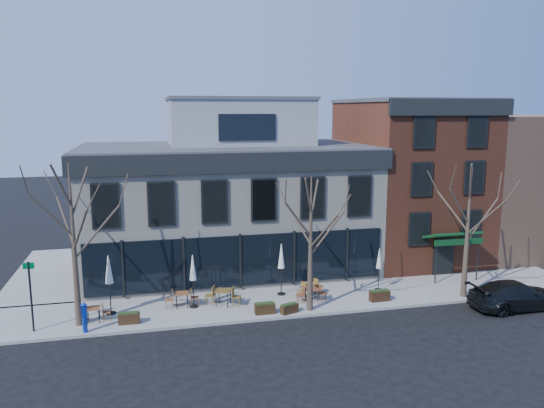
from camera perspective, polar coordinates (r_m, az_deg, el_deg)
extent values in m
plane|color=black|center=(31.24, -3.43, -9.45)|extent=(120.00, 120.00, 0.00)
cube|color=gray|center=(29.95, 3.53, -10.18)|extent=(33.50, 4.70, 0.15)
cube|color=gray|center=(37.07, -22.64, -6.94)|extent=(4.50, 12.00, 0.15)
cube|color=beige|center=(34.97, -4.90, -0.54)|extent=(18.00, 10.00, 8.00)
cube|color=#47474C|center=(34.45, -5.00, 6.09)|extent=(18.30, 10.30, 0.30)
cube|color=black|center=(29.46, -3.54, 4.44)|extent=(18.30, 0.25, 1.10)
cube|color=black|center=(34.39, -20.25, 4.66)|extent=(0.25, 10.30, 1.10)
cube|color=black|center=(30.60, -3.44, -6.13)|extent=(17.20, 0.12, 3.00)
cube|color=black|center=(34.36, -19.77, -4.90)|extent=(0.12, 7.50, 3.00)
cube|color=gray|center=(35.52, -3.66, 8.73)|extent=(9.00, 6.50, 3.00)
cube|color=brown|center=(38.77, 14.45, 2.47)|extent=(8.00, 10.00, 11.00)
cube|color=#47474C|center=(38.45, 14.82, 10.69)|extent=(8.20, 10.20, 0.25)
cube|color=black|center=(34.01, 18.88, 9.84)|extent=(8.20, 0.25, 1.00)
cube|color=#0C3617|center=(34.24, 18.79, -3.17)|extent=(3.20, 1.66, 0.67)
cube|color=black|center=(35.29, 17.95, -5.50)|extent=(1.40, 0.10, 2.50)
cube|color=#8C664C|center=(45.12, 25.16, 2.23)|extent=(12.00, 12.00, 10.00)
cone|color=#382B21|center=(26.82, -20.53, -4.23)|extent=(0.34, 0.34, 7.92)
cylinder|color=#382B21|center=(26.75, -18.29, -2.87)|extent=(2.23, 0.50, 2.48)
cylinder|color=#382B21|center=(27.60, -21.35, -1.69)|extent=(1.03, 2.05, 2.14)
cylinder|color=#382B21|center=(26.33, -22.64, -1.18)|extent=(1.80, 0.75, 2.21)
cylinder|color=#382B21|center=(25.62, -19.93, -2.68)|extent=(1.03, 2.04, 2.28)
cone|color=#382B21|center=(27.20, 4.17, -4.35)|extent=(0.34, 0.34, 7.04)
cylinder|color=#382B21|center=(27.52, 5.97, -3.12)|extent=(2.00, 0.46, 2.21)
cylinder|color=#382B21|center=(27.68, 2.87, -2.13)|extent=(0.93, 1.84, 1.91)
cylinder|color=#382B21|center=(26.42, 2.83, -1.72)|extent=(1.61, 0.68, 1.97)
cylinder|color=#382B21|center=(26.33, 5.58, -2.99)|extent=(0.93, 1.83, 2.03)
cone|color=#382B21|center=(31.00, 20.28, -2.74)|extent=(0.34, 0.34, 7.48)
cylinder|color=#382B21|center=(31.59, 21.69, -1.60)|extent=(2.12, 0.48, 2.35)
cylinder|color=#382B21|center=(31.33, 18.83, -0.71)|extent=(0.98, 1.94, 2.03)
cylinder|color=#382B21|center=(30.05, 19.49, -0.25)|extent=(1.71, 0.71, 2.09)
cylinder|color=#382B21|center=(30.32, 22.00, -1.41)|extent=(0.98, 1.94, 2.16)
cylinder|color=black|center=(27.50, -24.50, -9.07)|extent=(0.10, 0.10, 3.40)
cube|color=#005926|center=(27.07, -24.73, -6.06)|extent=(0.50, 0.04, 0.30)
imported|color=black|center=(31.34, 24.76, -8.89)|extent=(5.17, 2.18, 1.49)
cylinder|color=#0B2B9A|center=(26.91, -19.48, -12.10)|extent=(0.23, 0.23, 0.79)
cube|color=#0B2B9A|center=(26.67, -19.57, -10.74)|extent=(0.28, 0.24, 0.57)
cone|color=#0B2B9A|center=(26.55, -19.62, -10.05)|extent=(0.30, 0.30, 0.14)
cube|color=brown|center=(27.92, -18.70, -10.56)|extent=(0.69, 0.69, 0.04)
cylinder|color=black|center=(27.82, -19.26, -11.45)|extent=(0.04, 0.04, 0.69)
cylinder|color=black|center=(27.77, -18.13, -11.42)|extent=(0.04, 0.04, 0.69)
cylinder|color=black|center=(28.32, -19.17, -11.06)|extent=(0.04, 0.04, 0.69)
cylinder|color=black|center=(28.28, -18.06, -11.03)|extent=(0.04, 0.04, 0.69)
cube|color=brown|center=(28.74, -9.69, -9.44)|extent=(0.74, 0.74, 0.04)
cylinder|color=black|center=(28.59, -10.23, -10.38)|extent=(0.04, 0.04, 0.75)
cylinder|color=black|center=(28.60, -9.05, -10.33)|extent=(0.04, 0.04, 0.75)
cylinder|color=black|center=(29.13, -10.26, -9.98)|extent=(0.04, 0.04, 0.75)
cylinder|color=black|center=(29.15, -9.11, -9.94)|extent=(0.04, 0.04, 0.75)
cube|color=brown|center=(28.65, -5.28, -9.25)|extent=(1.03, 1.03, 0.05)
cylinder|color=black|center=(28.58, -6.05, -10.21)|extent=(0.05, 0.05, 0.81)
cylinder|color=black|center=(28.42, -4.81, -10.30)|extent=(0.05, 0.05, 0.81)
cylinder|color=black|center=(29.15, -5.72, -9.78)|extent=(0.05, 0.05, 0.81)
cylinder|color=black|center=(29.00, -4.50, -9.87)|extent=(0.05, 0.05, 0.81)
cube|color=brown|center=(29.99, 4.11, -8.54)|extent=(0.92, 0.92, 0.04)
cylinder|color=black|center=(29.74, 4.06, -9.45)|extent=(0.04, 0.04, 0.71)
cylinder|color=black|center=(30.09, 4.85, -9.23)|extent=(0.04, 0.04, 0.71)
cylinder|color=black|center=(30.13, 3.35, -9.18)|extent=(0.04, 0.04, 0.71)
cylinder|color=black|center=(30.47, 4.14, -8.96)|extent=(0.04, 0.04, 0.71)
cube|color=brown|center=(29.15, 4.30, -9.12)|extent=(0.70, 0.70, 0.04)
cylinder|color=black|center=(28.96, 3.92, -10.01)|extent=(0.04, 0.04, 0.70)
cylinder|color=black|center=(29.11, 4.97, -9.92)|extent=(0.04, 0.04, 0.70)
cylinder|color=black|center=(29.45, 3.62, -9.65)|extent=(0.04, 0.04, 0.70)
cylinder|color=black|center=(29.60, 4.66, -9.57)|extent=(0.04, 0.04, 0.70)
cylinder|color=black|center=(28.90, -16.91, -11.16)|extent=(0.50, 0.50, 0.07)
cylinder|color=black|center=(28.49, -17.04, -8.89)|extent=(0.06, 0.06, 2.49)
cone|color=silver|center=(28.16, -17.16, -6.71)|extent=(0.41, 0.41, 1.47)
cylinder|color=black|center=(28.86, -8.40, -10.85)|extent=(0.46, 0.46, 0.06)
cylinder|color=black|center=(28.49, -8.46, -8.76)|extent=(0.05, 0.05, 2.28)
cone|color=silver|center=(28.17, -8.52, -6.77)|extent=(0.37, 0.37, 1.35)
cylinder|color=black|center=(30.38, 1.00, -9.64)|extent=(0.47, 0.47, 0.06)
cylinder|color=black|center=(30.01, 1.00, -7.58)|extent=(0.05, 0.05, 2.36)
cone|color=silver|center=(29.70, 1.01, -5.60)|extent=(0.39, 0.39, 1.40)
cylinder|color=black|center=(31.69, 11.34, -9.01)|extent=(0.40, 0.40, 0.05)
cylinder|color=black|center=(31.38, 11.40, -7.34)|extent=(0.05, 0.05, 1.99)
cone|color=silver|center=(31.13, 11.46, -5.74)|extent=(0.33, 0.33, 1.18)
cube|color=#311E10|center=(27.37, -15.12, -11.80)|extent=(1.03, 0.44, 0.51)
cube|color=#1E3314|center=(27.27, -15.15, -11.26)|extent=(0.93, 0.35, 0.08)
cube|color=black|center=(27.65, -0.78, -11.19)|extent=(1.04, 0.42, 0.52)
cube|color=#1E3314|center=(27.55, -0.78, -10.64)|extent=(0.94, 0.34, 0.08)
cube|color=#311F10|center=(27.72, 1.89, -11.20)|extent=(0.98, 0.64, 0.46)
cube|color=#1E3314|center=(27.63, 1.89, -10.73)|extent=(0.87, 0.54, 0.07)
cube|color=black|center=(29.95, 11.50, -9.66)|extent=(1.10, 0.47, 0.55)
cube|color=#1E3314|center=(29.85, 11.52, -9.13)|extent=(0.99, 0.38, 0.09)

